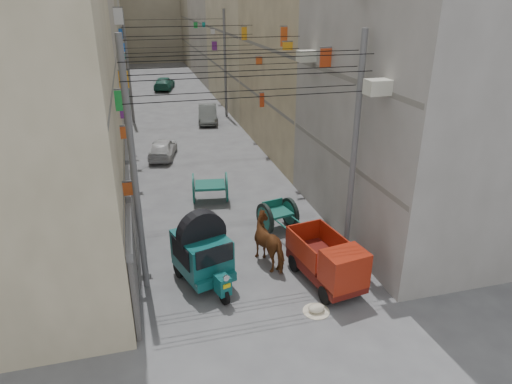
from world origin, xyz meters
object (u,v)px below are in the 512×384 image
object	(u,v)px
horse	(272,242)
distant_car_green	(164,83)
tonga_cart	(278,215)
distant_car_grey	(208,114)
mini_truck	(331,266)
distant_car_white	(163,148)
auto_rickshaw	(202,251)
feed_sack	(316,308)
second_cart	(210,187)

from	to	relation	value
horse	distant_car_green	bearing A→B (deg)	-105.74
tonga_cart	distant_car_green	bearing A→B (deg)	80.60
distant_car_green	distant_car_grey	bearing A→B (deg)	111.93
mini_truck	distant_car_green	xyz separation A→B (m)	(-2.54, 36.44, -0.22)
tonga_cart	distant_car_grey	bearing A→B (deg)	76.63
distant_car_white	distant_car_green	world-z (taller)	distant_car_green
auto_rickshaw	distant_car_grey	size ratio (longest dim) A/B	0.76
mini_truck	feed_sack	xyz separation A→B (m)	(-0.90, -1.06, -0.70)
feed_sack	distant_car_white	distance (m)	16.22
horse	distant_car_grey	distance (m)	20.34
mini_truck	horse	bearing A→B (deg)	116.78
auto_rickshaw	distant_car_white	bearing A→B (deg)	74.57
second_cart	distant_car_white	world-z (taller)	second_cart
second_cart	distant_car_green	world-z (taller)	second_cart
mini_truck	second_cart	size ratio (longest dim) A/B	1.82
distant_car_white	distant_car_green	size ratio (longest dim) A/B	0.81
second_cart	distant_car_grey	distance (m)	14.67
tonga_cart	feed_sack	xyz separation A→B (m)	(-0.45, -5.40, -0.53)
horse	distant_car_grey	size ratio (longest dim) A/B	0.53
horse	distant_car_grey	xyz separation A→B (m)	(1.05, 20.31, -0.23)
tonga_cart	distant_car_grey	size ratio (longest dim) A/B	0.77
auto_rickshaw	tonga_cart	size ratio (longest dim) A/B	0.99
auto_rickshaw	distant_car_green	distance (m)	35.03
second_cart	distant_car_white	size ratio (longest dim) A/B	0.53
second_cart	distant_car_green	bearing A→B (deg)	97.98
mini_truck	distant_car_green	bearing A→B (deg)	84.92
tonga_cart	horse	bearing A→B (deg)	-125.58
mini_truck	feed_sack	bearing A→B (deg)	-139.47
distant_car_green	auto_rickshaw	bearing A→B (deg)	100.90
mini_truck	distant_car_white	xyz separation A→B (m)	(-4.31, 14.80, -0.25)
horse	distant_car_grey	bearing A→B (deg)	-110.56
distant_car_green	horse	bearing A→B (deg)	105.08
tonga_cart	distant_car_white	distance (m)	11.15
feed_sack	distant_car_grey	world-z (taller)	distant_car_grey
auto_rickshaw	horse	bearing A→B (deg)	-5.00
distant_car_white	distant_car_grey	distance (m)	8.46
distant_car_green	tonga_cart	bearing A→B (deg)	106.95
auto_rickshaw	distant_car_green	xyz separation A→B (m)	(1.43, 35.00, -0.56)
tonga_cart	second_cart	bearing A→B (deg)	109.34
auto_rickshaw	horse	xyz separation A→B (m)	(2.54, 0.53, -0.31)
mini_truck	distant_car_grey	size ratio (longest dim) A/B	0.84
distant_car_grey	horse	bearing A→B (deg)	-83.57
tonga_cart	distant_car_green	distance (m)	32.17
distant_car_grey	feed_sack	bearing A→B (deg)	-81.88
horse	distant_car_green	world-z (taller)	horse
auto_rickshaw	mini_truck	distance (m)	4.24
auto_rickshaw	feed_sack	distance (m)	4.09
distant_car_grey	mini_truck	bearing A→B (deg)	-79.63
horse	distant_car_green	xyz separation A→B (m)	(-1.11, 34.46, -0.26)
distant_car_white	horse	bearing A→B (deg)	116.37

